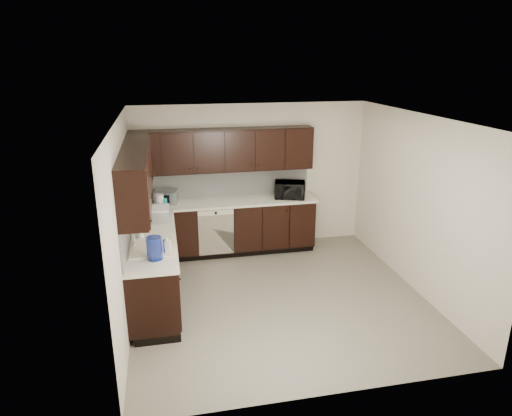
{
  "coord_description": "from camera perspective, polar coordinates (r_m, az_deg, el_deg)",
  "views": [
    {
      "loc": [
        -1.47,
        -5.52,
        3.22
      ],
      "look_at": [
        -0.2,
        0.6,
        1.15
      ],
      "focal_mm": 32.0,
      "sensor_mm": 36.0,
      "label": 1
    }
  ],
  "objects": [
    {
      "name": "floor",
      "position": [
        6.56,
        2.86,
        -11.08
      ],
      "size": [
        4.0,
        4.0,
        0.0
      ],
      "primitive_type": "plane",
      "color": "gray",
      "rests_on": "ground"
    },
    {
      "name": "ceiling",
      "position": [
        5.76,
        3.26,
        11.13
      ],
      "size": [
        4.0,
        4.0,
        0.0
      ],
      "primitive_type": "plane",
      "rotation": [
        3.14,
        0.0,
        0.0
      ],
      "color": "white",
      "rests_on": "wall_back"
    },
    {
      "name": "wall_back",
      "position": [
        7.92,
        -0.62,
        3.93
      ],
      "size": [
        4.0,
        0.02,
        2.5
      ],
      "primitive_type": "cube",
      "color": "beige",
      "rests_on": "floor"
    },
    {
      "name": "wall_left",
      "position": [
        5.89,
        -16.15,
        -1.97
      ],
      "size": [
        0.02,
        4.0,
        2.5
      ],
      "primitive_type": "cube",
      "color": "beige",
      "rests_on": "floor"
    },
    {
      "name": "wall_right",
      "position": [
        6.82,
        19.54,
        0.45
      ],
      "size": [
        0.02,
        4.0,
        2.5
      ],
      "primitive_type": "cube",
      "color": "beige",
      "rests_on": "floor"
    },
    {
      "name": "wall_front",
      "position": [
        4.3,
        9.88,
        -9.25
      ],
      "size": [
        4.0,
        0.02,
        2.5
      ],
      "primitive_type": "cube",
      "color": "beige",
      "rests_on": "floor"
    },
    {
      "name": "lower_cabinets",
      "position": [
        7.22,
        -7.11,
        -4.69
      ],
      "size": [
        3.0,
        2.8,
        0.9
      ],
      "color": "black",
      "rests_on": "floor"
    },
    {
      "name": "countertop",
      "position": [
        7.03,
        -7.28,
        -0.9
      ],
      "size": [
        3.03,
        2.83,
        0.04
      ],
      "color": "silver",
      "rests_on": "lower_cabinets"
    },
    {
      "name": "backsplash",
      "position": [
        7.14,
        -9.18,
        1.51
      ],
      "size": [
        3.0,
        2.8,
        0.48
      ],
      "color": "beige",
      "rests_on": "countertop"
    },
    {
      "name": "upper_cabinets",
      "position": [
        6.89,
        -8.42,
        5.99
      ],
      "size": [
        3.0,
        2.8,
        0.7
      ],
      "color": "black",
      "rests_on": "wall_back"
    },
    {
      "name": "dishwasher",
      "position": [
        7.47,
        -5.0,
        -2.7
      ],
      "size": [
        0.58,
        0.04,
        0.78
      ],
      "color": "beige",
      "rests_on": "lower_cabinets"
    },
    {
      "name": "sink",
      "position": [
        5.99,
        -12.8,
        -5.13
      ],
      "size": [
        0.54,
        0.82,
        0.42
      ],
      "color": "beige",
      "rests_on": "countertop"
    },
    {
      "name": "microwave",
      "position": [
        7.76,
        4.23,
        2.28
      ],
      "size": [
        0.58,
        0.47,
        0.28
      ],
      "primitive_type": "imported",
      "rotation": [
        0.0,
        0.0,
        -0.28
      ],
      "color": "black",
      "rests_on": "countertop"
    },
    {
      "name": "soap_bottle_a",
      "position": [
        5.74,
        -11.07,
        -4.35
      ],
      "size": [
        0.11,
        0.11,
        0.2
      ],
      "primitive_type": "imported",
      "rotation": [
        0.0,
        0.0,
        -0.25
      ],
      "color": "gray",
      "rests_on": "countertop"
    },
    {
      "name": "soap_bottle_b",
      "position": [
        6.19,
        -14.27,
        -2.79
      ],
      "size": [
        0.11,
        0.11,
        0.22
      ],
      "primitive_type": "imported",
      "rotation": [
        0.0,
        0.0,
        -0.43
      ],
      "color": "gray",
      "rests_on": "countertop"
    },
    {
      "name": "toaster_oven",
      "position": [
        7.57,
        -11.16,
        1.34
      ],
      "size": [
        0.4,
        0.33,
        0.23
      ],
      "primitive_type": "cube",
      "rotation": [
        0.0,
        0.0,
        -0.19
      ],
      "color": "#ADADAF",
      "rests_on": "countertop"
    },
    {
      "name": "storage_bin",
      "position": [
        6.84,
        -12.8,
        -0.79
      ],
      "size": [
        0.48,
        0.35,
        0.18
      ],
      "primitive_type": "cube",
      "rotation": [
        0.0,
        0.0,
        0.01
      ],
      "color": "white",
      "rests_on": "countertop"
    },
    {
      "name": "blue_pitcher",
      "position": [
        5.53,
        -12.58,
        -4.93
      ],
      "size": [
        0.24,
        0.24,
        0.28
      ],
      "primitive_type": "cylinder",
      "rotation": [
        0.0,
        0.0,
        0.42
      ],
      "color": "navy",
      "rests_on": "countertop"
    },
    {
      "name": "teal_tumbler",
      "position": [
        7.21,
        -11.39,
        0.38
      ],
      "size": [
        0.12,
        0.12,
        0.2
      ],
      "primitive_type": "cylinder",
      "rotation": [
        0.0,
        0.0,
        0.4
      ],
      "color": "#0D9189",
      "rests_on": "countertop"
    },
    {
      "name": "paper_towel_roll",
      "position": [
        7.2,
        -11.93,
        0.6
      ],
      "size": [
        0.14,
        0.14,
        0.27
      ],
      "primitive_type": "cylinder",
      "rotation": [
        0.0,
        0.0,
        -0.2
      ],
      "color": "silver",
      "rests_on": "countertop"
    }
  ]
}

